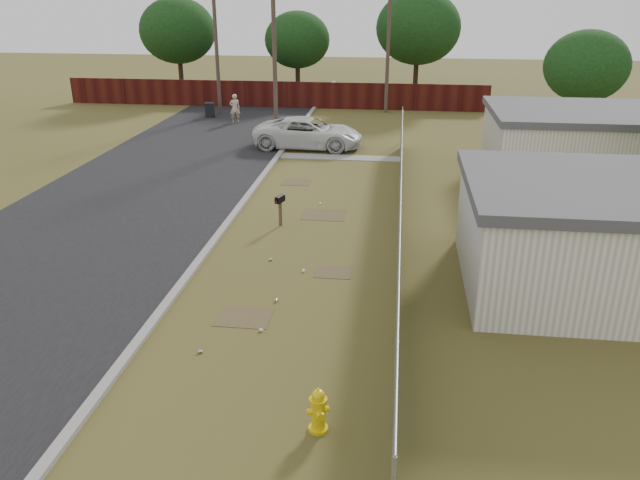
# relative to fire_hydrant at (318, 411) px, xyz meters

# --- Properties ---
(ground) EXTENTS (120.00, 120.00, 0.00)m
(ground) POSITION_rel_fire_hydrant_xyz_m (-1.68, 9.15, -0.45)
(ground) COLOR brown
(ground) RESTS_ON ground
(street) EXTENTS (15.10, 60.00, 0.12)m
(street) POSITION_rel_fire_hydrant_xyz_m (-8.43, 17.20, -0.43)
(street) COLOR black
(street) RESTS_ON ground
(chainlink_fence) EXTENTS (0.10, 27.06, 2.02)m
(chainlink_fence) POSITION_rel_fire_hydrant_xyz_m (1.45, 10.17, 0.35)
(chainlink_fence) COLOR gray
(chainlink_fence) RESTS_ON ground
(privacy_fence) EXTENTS (30.00, 0.12, 1.80)m
(privacy_fence) POSITION_rel_fire_hydrant_xyz_m (-7.68, 34.15, 0.45)
(privacy_fence) COLOR #42130E
(privacy_fence) RESTS_ON ground
(utility_poles) EXTENTS (12.60, 8.24, 9.00)m
(utility_poles) POSITION_rel_fire_hydrant_xyz_m (-5.34, 29.81, 4.25)
(utility_poles) COLOR brown
(utility_poles) RESTS_ON ground
(houses) EXTENTS (9.30, 17.24, 3.10)m
(houses) POSITION_rel_fire_hydrant_xyz_m (8.02, 12.28, 1.11)
(houses) COLOR silver
(houses) RESTS_ON ground
(horizon_trees) EXTENTS (33.32, 31.94, 7.78)m
(horizon_trees) POSITION_rel_fire_hydrant_xyz_m (-0.84, 32.70, 4.18)
(horizon_trees) COLOR #342317
(horizon_trees) RESTS_ON ground
(fire_hydrant) EXTENTS (0.50, 0.50, 0.95)m
(fire_hydrant) POSITION_rel_fire_hydrant_xyz_m (0.00, 0.00, 0.00)
(fire_hydrant) COLOR yellow
(fire_hydrant) RESTS_ON ground
(mailbox) EXTENTS (0.32, 0.49, 1.14)m
(mailbox) POSITION_rel_fire_hydrant_xyz_m (-2.77, 10.83, 0.45)
(mailbox) COLOR brown
(mailbox) RESTS_ON ground
(pickup_truck) EXTENTS (5.78, 2.83, 1.58)m
(pickup_truck) POSITION_rel_fire_hydrant_xyz_m (-3.45, 22.55, 0.34)
(pickup_truck) COLOR silver
(pickup_truck) RESTS_ON ground
(pedestrian) EXTENTS (0.74, 0.59, 1.78)m
(pedestrian) POSITION_rel_fire_hydrant_xyz_m (-8.96, 28.54, 0.44)
(pedestrian) COLOR #C7B092
(pedestrian) RESTS_ON ground
(trash_bin) EXTENTS (0.71, 0.70, 0.93)m
(trash_bin) POSITION_rel_fire_hydrant_xyz_m (-11.07, 30.08, 0.03)
(trash_bin) COLOR black
(trash_bin) RESTS_ON ground
(scattered_litter) EXTENTS (1.81, 11.08, 0.07)m
(scattered_litter) POSITION_rel_fire_hydrant_xyz_m (-2.05, 6.52, -0.41)
(scattered_litter) COLOR silver
(scattered_litter) RESTS_ON ground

